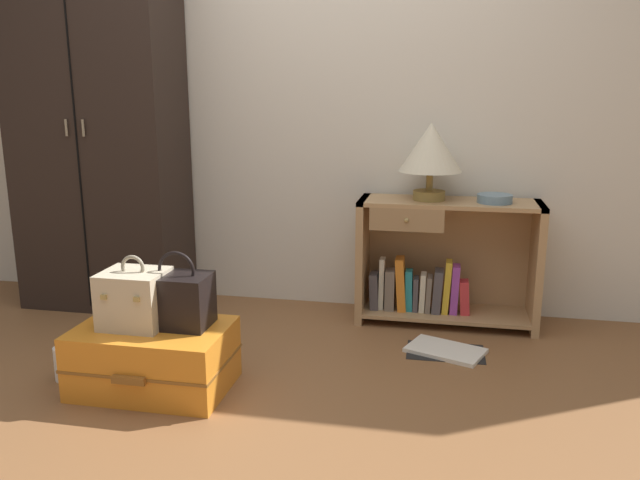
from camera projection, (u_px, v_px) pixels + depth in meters
The scene contains 11 objects.
ground_plane at pixel (243, 420), 2.47m from camera, with size 9.00×9.00×0.00m, color brown.
back_wall at pixel (320, 82), 3.60m from camera, with size 6.40×0.10×2.60m, color silver.
wardrobe at pixel (98, 125), 3.61m from camera, with size 0.92×0.47×2.11m.
bookshelf at pixel (440, 264), 3.46m from camera, with size 0.96×0.35×0.68m.
table_lamp at pixel (431, 150), 3.32m from camera, with size 0.33×0.33×0.41m.
bowl at pixel (495, 199), 3.30m from camera, with size 0.18×0.18×0.04m, color slate.
suitcase_large at pixel (154, 358), 2.71m from camera, with size 0.65×0.45×0.28m.
train_case at pixel (135, 298), 2.67m from camera, with size 0.26×0.24×0.31m.
handbag at pixel (178, 299), 2.67m from camera, with size 0.27×0.20×0.33m.
bottle at pixel (64, 363), 2.80m from camera, with size 0.08×0.08×0.18m.
open_book_on_floor at pixel (445, 351), 3.11m from camera, with size 0.42×0.34×0.02m.
Camera 1 is at (0.74, -2.14, 1.25)m, focal length 35.57 mm.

